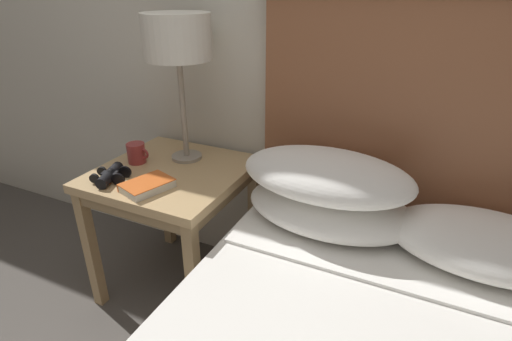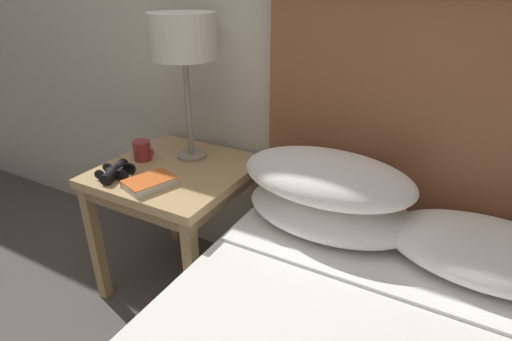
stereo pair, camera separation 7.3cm
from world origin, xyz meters
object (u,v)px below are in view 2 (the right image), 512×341
Objects in this scene: table_lamp at (183,40)px; coffee_mug at (143,150)px; binoculars_pair at (115,171)px; nightstand at (177,184)px; book_on_nightstand at (149,182)px.

table_lamp is 0.50m from coffee_mug.
table_lamp is 3.61× the size of binoculars_pair.
binoculars_pair is 1.60× the size of coffee_mug.
nightstand is 0.59m from table_lamp.
coffee_mug is (-0.17, -0.00, 0.12)m from nightstand.
coffee_mug is (-0.19, 0.18, 0.03)m from book_on_nightstand.
book_on_nightstand is at bearing -82.57° from nightstand.
coffee_mug is (-0.16, -0.13, -0.45)m from table_lamp.
book_on_nightstand is 0.17m from binoculars_pair.
table_lamp is 0.57m from book_on_nightstand.
nightstand is 0.26m from binoculars_pair.
table_lamp reaches higher than book_on_nightstand.
binoculars_pair is (-0.17, -0.00, 0.01)m from book_on_nightstand.
table_lamp reaches higher than nightstand.
coffee_mug is at bearing -179.36° from nightstand.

